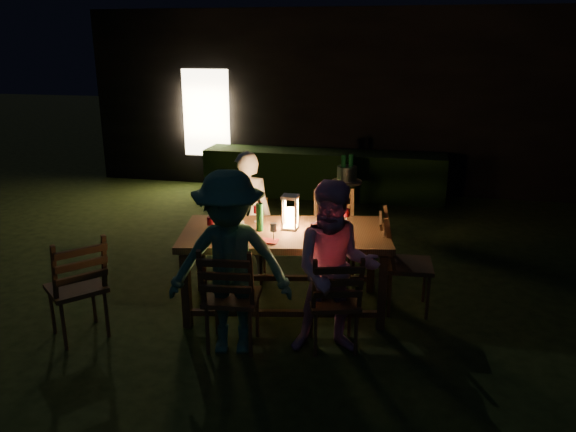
% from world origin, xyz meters
% --- Properties ---
extents(garden_envelope, '(40.00, 40.00, 3.20)m').
position_xyz_m(garden_envelope, '(-0.01, 6.15, 1.58)').
color(garden_envelope, black).
rests_on(garden_envelope, ground).
extents(dining_table, '(2.19, 1.39, 0.85)m').
position_xyz_m(dining_table, '(-0.18, -0.68, 0.76)').
color(dining_table, '#482F18').
rests_on(dining_table, ground).
extents(chair_near_left, '(0.51, 0.55, 1.04)m').
position_xyz_m(chair_near_left, '(-0.48, -1.53, 0.32)').
color(chair_near_left, '#482F18').
rests_on(chair_near_left, ground).
extents(chair_near_right, '(0.54, 0.57, 0.97)m').
position_xyz_m(chair_near_right, '(0.41, -1.35, 0.29)').
color(chair_near_right, '#482F18').
rests_on(chair_near_right, ground).
extents(chair_far_left, '(0.48, 0.51, 0.95)m').
position_xyz_m(chair_far_left, '(-0.77, -0.01, 0.29)').
color(chair_far_left, '#482F18').
rests_on(chair_far_left, ground).
extents(chair_far_right, '(0.57, 0.60, 1.05)m').
position_xyz_m(chair_far_right, '(0.20, 0.18, 0.32)').
color(chair_far_right, '#482F18').
rests_on(chair_far_right, ground).
extents(chair_end, '(0.55, 0.51, 1.07)m').
position_xyz_m(chair_end, '(1.02, -0.44, 0.32)').
color(chair_end, '#482F18').
rests_on(chair_end, ground).
extents(chair_spare, '(0.69, 0.69, 1.06)m').
position_xyz_m(chair_spare, '(-1.91, -1.66, 0.32)').
color(chair_spare, '#482F18').
rests_on(chair_spare, ground).
extents(person_house_side, '(0.60, 0.46, 1.49)m').
position_xyz_m(person_house_side, '(-0.79, 0.03, 0.75)').
color(person_house_side, white).
rests_on(person_house_side, ground).
extents(person_opp_right, '(0.86, 0.73, 1.56)m').
position_xyz_m(person_opp_right, '(0.42, -1.40, 0.78)').
color(person_opp_right, '#E9A0C0').
rests_on(person_opp_right, ground).
extents(person_opp_left, '(1.16, 0.81, 1.64)m').
position_xyz_m(person_opp_left, '(-0.46, -1.57, 0.82)').
color(person_opp_left, '#387058').
rests_on(person_opp_left, ground).
extents(lantern, '(0.16, 0.16, 0.35)m').
position_xyz_m(lantern, '(-0.14, -0.62, 1.00)').
color(lantern, white).
rests_on(lantern, dining_table).
extents(plate_far_left, '(0.25, 0.25, 0.01)m').
position_xyz_m(plate_far_left, '(-0.77, -0.57, 0.85)').
color(plate_far_left, white).
rests_on(plate_far_left, dining_table).
extents(plate_near_left, '(0.25, 0.25, 0.01)m').
position_xyz_m(plate_near_left, '(-0.68, -1.01, 0.85)').
color(plate_near_left, white).
rests_on(plate_near_left, dining_table).
extents(plate_far_right, '(0.25, 0.25, 0.01)m').
position_xyz_m(plate_far_right, '(0.22, -0.38, 0.85)').
color(plate_far_right, white).
rests_on(plate_far_right, dining_table).
extents(plate_near_right, '(0.25, 0.25, 0.01)m').
position_xyz_m(plate_near_right, '(0.30, -0.81, 0.85)').
color(plate_near_right, white).
rests_on(plate_near_right, dining_table).
extents(wineglass_a, '(0.06, 0.06, 0.18)m').
position_xyz_m(wineglass_a, '(-0.53, -0.47, 0.93)').
color(wineglass_a, '#59070F').
rests_on(wineglass_a, dining_table).
extents(wineglass_b, '(0.06, 0.06, 0.18)m').
position_xyz_m(wineglass_b, '(-0.87, -0.94, 0.93)').
color(wineglass_b, '#59070F').
rests_on(wineglass_b, dining_table).
extents(wineglass_c, '(0.06, 0.06, 0.18)m').
position_xyz_m(wineglass_c, '(0.17, -0.90, 0.93)').
color(wineglass_c, '#59070F').
rests_on(wineglass_c, dining_table).
extents(wineglass_d, '(0.06, 0.06, 0.18)m').
position_xyz_m(wineglass_d, '(0.39, -0.38, 0.93)').
color(wineglass_d, '#59070F').
rests_on(wineglass_d, dining_table).
extents(wineglass_e, '(0.06, 0.06, 0.18)m').
position_xyz_m(wineglass_e, '(-0.22, -1.00, 0.93)').
color(wineglass_e, silver).
rests_on(wineglass_e, dining_table).
extents(bottle_table, '(0.07, 0.07, 0.28)m').
position_xyz_m(bottle_table, '(-0.43, -0.73, 0.99)').
color(bottle_table, '#0F471E').
rests_on(bottle_table, dining_table).
extents(napkin_left, '(0.18, 0.14, 0.01)m').
position_xyz_m(napkin_left, '(-0.27, -1.02, 0.85)').
color(napkin_left, red).
rests_on(napkin_left, dining_table).
extents(napkin_right, '(0.18, 0.14, 0.01)m').
position_xyz_m(napkin_right, '(0.42, -0.87, 0.85)').
color(napkin_right, red).
rests_on(napkin_right, dining_table).
extents(phone, '(0.14, 0.07, 0.01)m').
position_xyz_m(phone, '(-0.73, -1.10, 0.85)').
color(phone, black).
rests_on(phone, dining_table).
extents(side_table, '(0.47, 0.47, 0.63)m').
position_xyz_m(side_table, '(0.07, 2.42, 0.55)').
color(side_table, '#936F49').
rests_on(side_table, ground).
extents(ice_bucket, '(0.30, 0.30, 0.22)m').
position_xyz_m(ice_bucket, '(0.07, 2.42, 0.74)').
color(ice_bucket, '#A5A8AD').
rests_on(ice_bucket, side_table).
extents(bottle_bucket_a, '(0.07, 0.07, 0.32)m').
position_xyz_m(bottle_bucket_a, '(0.02, 2.38, 0.79)').
color(bottle_bucket_a, '#0F471E').
rests_on(bottle_bucket_a, side_table).
extents(bottle_bucket_b, '(0.07, 0.07, 0.32)m').
position_xyz_m(bottle_bucket_b, '(0.12, 2.46, 0.79)').
color(bottle_bucket_b, '#0F471E').
rests_on(bottle_bucket_b, side_table).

